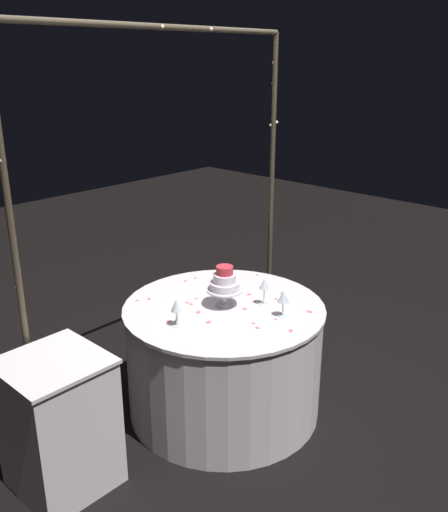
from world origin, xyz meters
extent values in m
plane|color=black|center=(0.00, 0.00, 0.00)|extent=(12.00, 12.00, 0.00)
cylinder|color=#473D2D|center=(-1.05, 0.47, 1.17)|extent=(0.04, 0.04, 2.34)
cylinder|color=#473D2D|center=(1.05, 0.47, 1.17)|extent=(0.04, 0.04, 2.34)
cylinder|color=#473D2D|center=(0.00, 0.47, 2.34)|extent=(2.10, 0.04, 0.04)
sphere|color=#F9EAB2|center=(-1.05, 0.49, 0.40)|extent=(0.02, 0.02, 0.02)
sphere|color=#F9EAB2|center=(1.06, 0.49, 1.05)|extent=(0.02, 0.02, 0.02)
sphere|color=#F9EAB2|center=(-0.80, 0.47, 2.34)|extent=(0.02, 0.02, 0.02)
sphere|color=#F9EAB2|center=(1.07, 0.46, 1.72)|extent=(0.02, 0.02, 0.02)
sphere|color=#F9EAB2|center=(-0.39, 0.47, 2.34)|extent=(0.02, 0.02, 0.02)
sphere|color=#F9EAB2|center=(-1.06, 0.47, 1.71)|extent=(0.02, 0.02, 0.02)
sphere|color=#F9EAB2|center=(1.05, 0.48, 2.14)|extent=(0.02, 0.02, 0.02)
sphere|color=#F9EAB2|center=(-0.02, 0.46, 2.34)|extent=(0.02, 0.02, 0.02)
sphere|color=#F9EAB2|center=(-1.06, 0.46, 0.58)|extent=(0.02, 0.02, 0.02)
sphere|color=#F9EAB2|center=(1.06, 0.49, 2.00)|extent=(0.02, 0.02, 0.02)
sphere|color=#F9EAB2|center=(0.38, 0.46, 2.34)|extent=(0.02, 0.02, 0.02)
sphere|color=#F9EAB2|center=(-1.04, 0.45, 0.31)|extent=(0.02, 0.02, 0.02)
sphere|color=#F9EAB2|center=(1.04, 0.49, 1.70)|extent=(0.02, 0.02, 0.02)
sphere|color=#F9EAB2|center=(0.80, 0.49, 2.34)|extent=(0.02, 0.02, 0.02)
sphere|color=#F9EAB2|center=(-1.06, 0.48, 1.05)|extent=(0.02, 0.02, 0.02)
sphere|color=#F9EAB2|center=(1.07, 0.48, 0.59)|extent=(0.02, 0.02, 0.02)
cylinder|color=white|center=(0.00, 0.00, 0.36)|extent=(1.22, 1.22, 0.71)
cylinder|color=white|center=(0.00, 0.00, 0.72)|extent=(1.24, 1.24, 0.02)
cube|color=white|center=(-1.08, 0.17, 0.36)|extent=(0.48, 0.48, 0.73)
cube|color=white|center=(-1.08, 0.17, 0.74)|extent=(0.50, 0.50, 0.02)
cylinder|color=silver|center=(0.01, 0.01, 0.74)|extent=(0.11, 0.11, 0.01)
cylinder|color=silver|center=(0.01, 0.01, 0.79)|extent=(0.02, 0.02, 0.09)
cylinder|color=silver|center=(0.01, 0.01, 0.84)|extent=(0.22, 0.22, 0.01)
cylinder|color=white|center=(0.01, 0.01, 0.86)|extent=(0.18, 0.18, 0.05)
cylinder|color=white|center=(0.01, 0.01, 0.91)|extent=(0.14, 0.14, 0.05)
cylinder|color=#CC333D|center=(0.01, 0.01, 0.97)|extent=(0.10, 0.10, 0.05)
cylinder|color=silver|center=(0.14, -0.35, 0.73)|extent=(0.06, 0.06, 0.00)
cylinder|color=silver|center=(0.14, -0.35, 0.78)|extent=(0.01, 0.01, 0.09)
cone|color=silver|center=(0.14, -0.35, 0.86)|extent=(0.07, 0.07, 0.07)
cylinder|color=silver|center=(-0.37, 0.02, 0.73)|extent=(0.06, 0.06, 0.00)
cylinder|color=silver|center=(-0.37, 0.02, 0.78)|extent=(0.01, 0.01, 0.09)
cone|color=silver|center=(-0.37, 0.02, 0.86)|extent=(0.06, 0.06, 0.07)
cylinder|color=silver|center=(0.19, -0.16, 0.73)|extent=(0.06, 0.06, 0.00)
cylinder|color=silver|center=(0.19, -0.16, 0.79)|extent=(0.01, 0.01, 0.10)
cone|color=silver|center=(0.19, -0.16, 0.87)|extent=(0.06, 0.06, 0.06)
cube|color=silver|center=(-0.29, 0.11, 0.74)|extent=(0.17, 0.17, 0.01)
cube|color=white|center=(-0.19, 0.20, 0.74)|extent=(0.08, 0.08, 0.01)
ellipsoid|color=#EA6B84|center=(-0.08, -0.34, 0.73)|extent=(0.02, 0.03, 0.00)
ellipsoid|color=#EA6B84|center=(-0.12, 0.20, 0.73)|extent=(0.03, 0.03, 0.00)
ellipsoid|color=#EA6B84|center=(0.11, 0.47, 0.73)|extent=(0.03, 0.03, 0.00)
ellipsoid|color=#EA6B84|center=(-0.17, 0.05, 0.73)|extent=(0.05, 0.05, 0.00)
ellipsoid|color=#EA6B84|center=(0.24, 0.00, 0.73)|extent=(0.04, 0.04, 0.00)
ellipsoid|color=#EA6B84|center=(0.07, -0.35, 0.73)|extent=(0.03, 0.03, 0.00)
ellipsoid|color=#EA6B84|center=(0.53, 0.18, 0.73)|extent=(0.03, 0.03, 0.00)
ellipsoid|color=#EA6B84|center=(0.30, -0.17, 0.73)|extent=(0.02, 0.03, 0.00)
ellipsoid|color=#EA6B84|center=(0.01, -0.50, 0.73)|extent=(0.04, 0.04, 0.00)
ellipsoid|color=#EA6B84|center=(-0.25, 0.42, 0.73)|extent=(0.03, 0.03, 0.00)
ellipsoid|color=#EA6B84|center=(-0.22, -0.09, 0.73)|extent=(0.04, 0.04, 0.00)
ellipsoid|color=#EA6B84|center=(-0.31, 0.45, 0.73)|extent=(0.02, 0.03, 0.00)
ellipsoid|color=#EA6B84|center=(0.05, -0.12, 0.73)|extent=(0.04, 0.05, 0.00)
ellipsoid|color=#EA6B84|center=(-0.06, -0.29, 0.73)|extent=(0.03, 0.03, 0.00)
ellipsoid|color=#EA6B84|center=(-0.37, 0.09, 0.73)|extent=(0.04, 0.03, 0.00)
ellipsoid|color=#EA6B84|center=(0.20, 0.45, 0.73)|extent=(0.02, 0.03, 0.00)
ellipsoid|color=#EA6B84|center=(-0.12, 0.16, 0.73)|extent=(0.04, 0.04, 0.00)
ellipsoid|color=#EA6B84|center=(-0.04, 0.20, 0.73)|extent=(0.03, 0.03, 0.00)
ellipsoid|color=#EA6B84|center=(0.18, -0.09, 0.73)|extent=(0.03, 0.02, 0.00)
ellipsoid|color=#EA6B84|center=(0.29, -0.43, 0.73)|extent=(0.03, 0.04, 0.00)
ellipsoid|color=#EA6B84|center=(0.40, -0.15, 0.73)|extent=(0.04, 0.04, 0.00)
camera|label=1|loc=(-2.27, -2.10, 2.18)|focal=38.88mm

